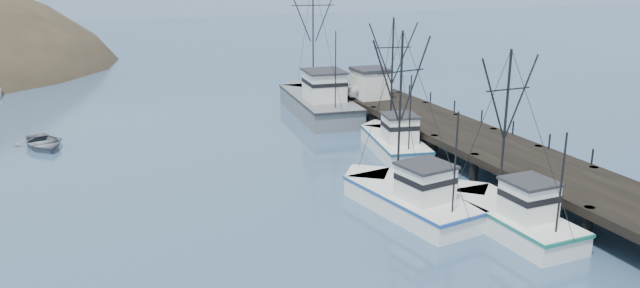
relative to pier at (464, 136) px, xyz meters
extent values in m
cube|color=black|center=(0.00, 0.00, 0.06)|extent=(6.00, 44.00, 0.50)
cylinder|color=black|center=(-2.60, -15.00, -0.69)|extent=(0.56, 0.56, 2.00)
cylinder|color=black|center=(-2.60, -10.00, -0.69)|extent=(0.56, 0.56, 2.00)
cylinder|color=black|center=(2.60, -10.00, -0.69)|extent=(0.56, 0.56, 2.00)
cylinder|color=black|center=(-2.60, -5.00, -0.69)|extent=(0.56, 0.56, 2.00)
cylinder|color=black|center=(2.60, -5.00, -0.69)|extent=(0.56, 0.56, 2.00)
cylinder|color=black|center=(-2.60, 0.00, -0.69)|extent=(0.56, 0.56, 2.00)
cylinder|color=black|center=(2.60, 0.00, -0.69)|extent=(0.56, 0.56, 2.00)
cylinder|color=black|center=(-2.60, 5.00, -0.69)|extent=(0.56, 0.56, 2.00)
cylinder|color=black|center=(2.60, 5.00, -0.69)|extent=(0.56, 0.56, 2.00)
cylinder|color=black|center=(-2.60, 10.00, -0.69)|extent=(0.56, 0.56, 2.00)
cylinder|color=black|center=(2.60, 10.00, -0.69)|extent=(0.56, 0.56, 2.00)
cylinder|color=black|center=(-2.60, 15.00, -0.69)|extent=(0.56, 0.56, 2.00)
cylinder|color=black|center=(2.60, 15.00, -0.69)|extent=(0.56, 0.56, 2.00)
cylinder|color=black|center=(-2.60, 20.00, -0.69)|extent=(0.56, 0.56, 2.00)
cylinder|color=black|center=(2.60, 20.00, -0.69)|extent=(0.56, 0.56, 2.00)
cube|color=#9EB2C6|center=(-4.00, 154.00, -1.69)|extent=(360.00, 40.00, 26.00)
cube|color=white|center=(-5.27, -12.41, -1.24)|extent=(3.45, 8.17, 1.60)
cube|color=white|center=(-5.42, -8.39, -1.24)|extent=(3.15, 3.15, 1.60)
cube|color=#196657|center=(-5.27, -12.41, -0.54)|extent=(3.52, 8.38, 0.18)
cube|color=silver|center=(-5.23, -13.45, 0.51)|extent=(2.29, 2.36, 1.90)
cube|color=#26262B|center=(-5.23, -13.45, 1.54)|extent=(2.48, 2.57, 0.16)
cylinder|color=black|center=(-5.31, -11.17, 3.83)|extent=(0.14, 0.14, 8.54)
cylinder|color=black|center=(-5.15, -15.51, 2.12)|extent=(0.10, 0.10, 5.12)
cube|color=white|center=(-9.03, -8.01, -1.24)|extent=(4.98, 9.33, 1.60)
cube|color=white|center=(-9.76, -3.64, -1.24)|extent=(3.53, 3.53, 1.60)
cube|color=navy|center=(-9.03, -8.01, -0.54)|extent=(5.09, 9.57, 0.18)
cube|color=silver|center=(-8.84, -9.13, 0.51)|extent=(2.88, 2.88, 1.90)
cube|color=#26262B|center=(-8.84, -9.13, 1.54)|extent=(3.13, 3.14, 0.16)
cylinder|color=black|center=(-9.25, -6.67, 4.16)|extent=(0.14, 0.14, 9.20)
cylinder|color=black|center=(-8.47, -11.38, 2.32)|extent=(0.10, 0.10, 5.52)
cube|color=white|center=(-4.24, 2.94, -1.24)|extent=(4.72, 8.82, 1.60)
cube|color=white|center=(-3.46, 7.05, -1.24)|extent=(3.16, 3.16, 1.60)
cube|color=navy|center=(-4.24, 2.94, -0.54)|extent=(4.83, 9.04, 0.18)
cube|color=silver|center=(-4.44, 1.89, 0.51)|extent=(2.65, 2.74, 1.90)
cube|color=#26262B|center=(-4.44, 1.89, 1.54)|extent=(2.88, 2.98, 0.16)
cylinder|color=black|center=(-4.00, 4.21, 4.03)|extent=(0.14, 0.14, 8.93)
cylinder|color=black|center=(-4.84, -0.22, 2.24)|extent=(0.10, 0.10, 5.36)
cube|color=slate|center=(-5.04, 16.77, -0.94)|extent=(5.94, 13.84, 2.20)
cube|color=slate|center=(-4.40, 23.46, -0.94)|extent=(4.65, 4.65, 2.20)
cube|color=black|center=(-5.04, 16.77, 0.06)|extent=(6.06, 14.20, 0.18)
cube|color=silver|center=(-5.21, 15.05, 1.46)|extent=(3.62, 4.09, 2.60)
cube|color=#26262B|center=(-5.21, 15.05, 2.84)|extent=(3.93, 4.46, 0.16)
cylinder|color=black|center=(-4.84, 18.83, 5.74)|extent=(0.14, 0.14, 11.16)
cylinder|color=black|center=(-5.54, 11.61, 3.51)|extent=(0.10, 0.10, 6.70)
cube|color=silver|center=(-1.18, 13.61, 1.56)|extent=(2.80, 3.00, 2.50)
cube|color=#26262B|center=(-1.18, 13.61, 2.96)|extent=(3.00, 3.20, 0.30)
imported|color=silver|center=(-0.90, 14.80, 1.07)|extent=(5.88, 3.65, 1.52)
imported|color=slate|center=(-29.48, 14.56, -1.69)|extent=(4.93, 6.01, 1.08)
camera|label=1|loc=(-26.53, -37.65, 12.38)|focal=35.00mm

